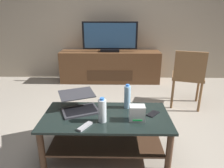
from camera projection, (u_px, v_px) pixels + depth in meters
ground_plane at (114, 137)px, 2.35m from camera, size 7.68×7.68×0.00m
back_wall at (115, 11)px, 4.10m from camera, size 6.40×0.12×2.80m
coffee_table at (106, 127)px, 2.02m from camera, size 1.23×0.62×0.42m
media_cabinet at (110, 67)px, 4.16m from camera, size 1.99×0.45×0.63m
television at (110, 38)px, 3.95m from camera, size 1.07×0.20×0.57m
dining_chair at (188, 75)px, 2.96m from camera, size 0.55×0.55×0.87m
laptop at (79, 104)px, 2.08m from camera, size 0.47×0.49×0.16m
router_box at (137, 113)px, 1.87m from camera, size 0.14×0.10×0.15m
water_bottle_near at (127, 97)px, 2.10m from camera, size 0.07×0.07×0.26m
water_bottle_far at (102, 111)px, 1.83m from camera, size 0.08×0.08×0.24m
cell_phone at (153, 114)px, 2.00m from camera, size 0.14×0.15×0.01m
tv_remote at (140, 107)px, 2.12m from camera, size 0.11×0.16×0.02m
soundbar_remote at (85, 126)px, 1.77m from camera, size 0.12×0.16×0.02m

